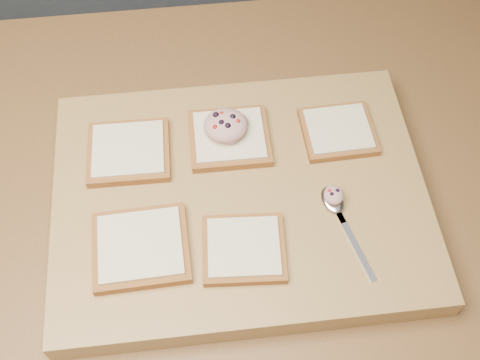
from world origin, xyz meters
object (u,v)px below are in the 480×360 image
object	(u,v)px
cutting_board	(240,198)
bread_far_center	(229,138)
spoon	(336,206)
tuna_salad_dollop	(226,125)

from	to	relation	value
cutting_board	bread_far_center	world-z (taller)	bread_far_center
bread_far_center	spoon	size ratio (longest dim) A/B	0.78
bread_far_center	tuna_salad_dollop	size ratio (longest dim) A/B	1.84
bread_far_center	tuna_salad_dollop	distance (m)	0.03
bread_far_center	cutting_board	bearing A→B (deg)	-86.34
cutting_board	spoon	bearing A→B (deg)	-18.61
cutting_board	bread_far_center	bearing A→B (deg)	93.66
tuna_salad_dollop	bread_far_center	bearing A→B (deg)	-51.82
bread_far_center	tuna_salad_dollop	bearing A→B (deg)	128.18
cutting_board	spoon	xyz separation A→B (m)	(0.13, -0.05, 0.03)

